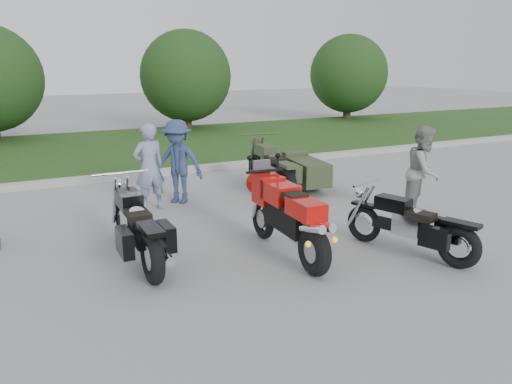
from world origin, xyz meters
name	(u,v)px	position (x,y,z in m)	size (l,w,h in m)	color
ground	(240,264)	(0.00, 0.00, 0.00)	(80.00, 80.00, 0.00)	#989892
curb	(135,175)	(0.00, 6.00, 0.07)	(60.00, 0.30, 0.15)	#A5A39B
grass_strip	(103,149)	(0.00, 10.15, 0.07)	(60.00, 8.00, 0.14)	#355F20
tree_mid_right	(186,76)	(4.00, 13.50, 2.19)	(3.60, 3.60, 4.00)	#3F2B1C
tree_far_right	(349,74)	(12.00, 13.50, 2.19)	(3.60, 3.60, 4.00)	#3F2B1C
sportbike_red	(288,215)	(0.75, -0.03, 0.63)	(0.42, 2.25, 1.07)	black
cruiser_left	(138,230)	(-1.23, 0.70, 0.48)	(0.40, 2.43, 0.94)	black
cruiser_right	(414,228)	(2.39, -0.84, 0.41)	(0.84, 2.04, 0.81)	black
cruiser_sidecar	(292,171)	(2.74, 3.16, 0.45)	(1.42, 2.51, 0.97)	black
person_stripe	(149,167)	(-0.37, 3.20, 0.82)	(0.60, 0.39, 1.65)	#8387B2
person_grey	(423,171)	(3.99, 0.63, 0.82)	(0.80, 0.62, 1.64)	gray
person_denim	(178,162)	(0.26, 3.42, 0.83)	(1.07, 0.62, 1.66)	navy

